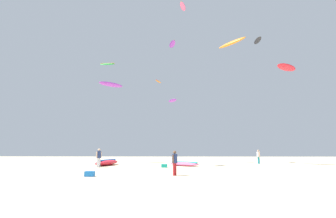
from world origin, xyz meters
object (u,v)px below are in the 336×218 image
person_left (258,156)px  kite_grounded_mid (184,164)px  kite_aloft_0 (258,40)px  person_midground (99,156)px  kite_aloft_2 (172,101)px  kite_aloft_7 (172,44)px  person_foreground (175,161)px  kite_grounded_near (107,162)px  kite_aloft_3 (158,81)px  kite_aloft_6 (111,85)px  gear_bag (164,166)px  kite_aloft_9 (287,67)px  kite_aloft_8 (232,43)px  kite_aloft_1 (183,6)px  kite_aloft_5 (107,64)px  cooler_box (90,174)px

person_left → kite_grounded_mid: bearing=17.1°
kite_grounded_mid → kite_aloft_0: size_ratio=0.89×
person_midground → kite_aloft_2: size_ratio=0.76×
kite_aloft_2 → kite_aloft_7: bearing=-89.8°
person_foreground → kite_grounded_near: 13.42m
person_left → kite_aloft_3: size_ratio=0.68×
kite_aloft_6 → kite_aloft_3: bearing=69.2°
person_foreground → kite_grounded_near: size_ratio=0.28×
kite_grounded_mid → kite_aloft_6: kite_aloft_6 is taller
gear_bag → kite_aloft_7: size_ratio=0.20×
kite_aloft_9 → kite_aloft_8: bearing=-164.1°
kite_grounded_near → kite_aloft_7: (6.89, 9.60, 17.53)m
gear_bag → kite_aloft_1: (2.31, 14.04, 24.62)m
kite_aloft_5 → kite_aloft_8: (21.80, -18.57, -3.84)m
person_midground → kite_aloft_7: 22.34m
kite_aloft_3 → person_midground: bearing=-98.3°
person_foreground → person_left: size_ratio=0.92×
person_midground → kite_aloft_3: bearing=-57.5°
gear_bag → kite_aloft_7: 21.95m
kite_aloft_9 → person_foreground: bearing=-130.6°
person_midground → gear_bag: bearing=-138.5°
person_midground → kite_aloft_8: bearing=-110.5°
kite_aloft_6 → gear_bag: bearing=-52.7°
kite_aloft_7 → kite_aloft_6: bearing=-164.9°
person_left → kite_aloft_1: size_ratio=0.59×
person_foreground → kite_aloft_9: 26.71m
kite_aloft_3 → kite_aloft_5: (-10.78, 1.01, 4.15)m
person_foreground → kite_aloft_1: bearing=-64.8°
kite_aloft_1 → kite_aloft_7: kite_aloft_1 is taller
person_left → kite_aloft_9: bearing=-162.6°
kite_aloft_5 → kite_aloft_9: kite_aloft_5 is taller
kite_aloft_0 → kite_aloft_8: 25.45m
kite_aloft_5 → kite_aloft_6: 18.84m
person_midground → kite_aloft_2: bearing=-74.3°
person_left → kite_aloft_1: (-8.72, 6.71, 23.80)m
kite_aloft_2 → kite_aloft_6: (-8.69, -3.69, 1.64)m
kite_aloft_1 → kite_aloft_9: bearing=-15.0°
cooler_box → kite_aloft_8: (12.67, 16.63, 15.55)m
person_midground → kite_grounded_near: 3.54m
person_left → kite_aloft_2: size_ratio=0.72×
person_left → kite_aloft_5: kite_aloft_5 is taller
person_left → kite_grounded_near: 17.79m
kite_aloft_3 → kite_aloft_2: bearing=-74.9°
person_midground → kite_aloft_8: kite_aloft_8 is taller
kite_aloft_3 → kite_aloft_8: kite_aloft_8 is taller
kite_grounded_near → person_midground: bearing=-87.8°
person_foreground → kite_aloft_1: size_ratio=0.54×
kite_aloft_0 → kite_aloft_2: kite_aloft_0 is taller
kite_grounded_near → gear_bag: bearing=-28.3°
kite_aloft_3 → kite_aloft_6: bearing=-110.8°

